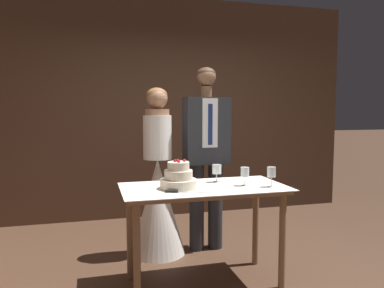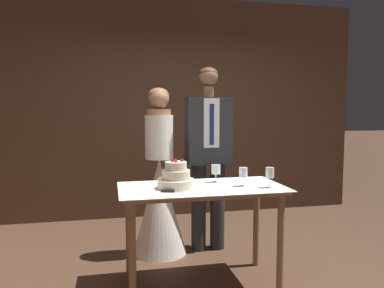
{
  "view_description": "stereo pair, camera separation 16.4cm",
  "coord_description": "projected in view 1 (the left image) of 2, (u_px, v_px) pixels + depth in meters",
  "views": [
    {
      "loc": [
        -1.05,
        -2.79,
        1.45
      ],
      "look_at": [
        -0.17,
        0.47,
        1.14
      ],
      "focal_mm": 35.0,
      "sensor_mm": 36.0,
      "label": 1
    },
    {
      "loc": [
        -0.89,
        -2.83,
        1.45
      ],
      "look_at": [
        -0.17,
        0.47,
        1.14
      ],
      "focal_mm": 35.0,
      "sensor_mm": 36.0,
      "label": 2
    }
  ],
  "objects": [
    {
      "name": "wine_glass_middle",
      "position": [
        271.0,
        173.0,
        3.04
      ],
      "size": [
        0.07,
        0.07,
        0.16
      ],
      "color": "silver",
      "rests_on": "cake_table"
    },
    {
      "name": "wine_glass_far",
      "position": [
        245.0,
        173.0,
        3.09
      ],
      "size": [
        0.07,
        0.07,
        0.15
      ],
      "color": "silver",
      "rests_on": "cake_table"
    },
    {
      "name": "tiered_cake",
      "position": [
        178.0,
        178.0,
        2.98
      ],
      "size": [
        0.29,
        0.29,
        0.24
      ],
      "color": "beige",
      "rests_on": "cake_table"
    },
    {
      "name": "cake_table",
      "position": [
        204.0,
        200.0,
        3.07
      ],
      "size": [
        1.35,
        0.69,
        0.82
      ],
      "color": "#8E6B4C",
      "rests_on": "ground_plane"
    },
    {
      "name": "cake_knife",
      "position": [
        181.0,
        192.0,
        2.83
      ],
      "size": [
        0.39,
        0.14,
        0.02
      ],
      "rotation": [
        0.0,
        0.0,
        -0.3
      ],
      "color": "silver",
      "rests_on": "cake_table"
    },
    {
      "name": "wall_back",
      "position": [
        170.0,
        108.0,
        5.1
      ],
      "size": [
        5.12,
        0.12,
        2.93
      ],
      "primitive_type": "cube",
      "color": "#513828",
      "rests_on": "ground_plane"
    },
    {
      "name": "groom",
      "position": [
        206.0,
        150.0,
        3.83
      ],
      "size": [
        0.45,
        0.25,
        1.87
      ],
      "color": "#282B30",
      "rests_on": "ground_plane"
    },
    {
      "name": "bride",
      "position": [
        158.0,
        194.0,
        3.74
      ],
      "size": [
        0.54,
        0.54,
        1.67
      ],
      "color": "white",
      "rests_on": "ground_plane"
    },
    {
      "name": "wine_glass_near",
      "position": [
        217.0,
        170.0,
        3.24
      ],
      "size": [
        0.08,
        0.08,
        0.15
      ],
      "color": "silver",
      "rests_on": "cake_table"
    },
    {
      "name": "ground_plane",
      "position": [
        227.0,
        286.0,
        3.09
      ],
      "size": [
        40.0,
        40.0,
        0.0
      ],
      "primitive_type": "plane",
      "color": "#4C3323"
    }
  ]
}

